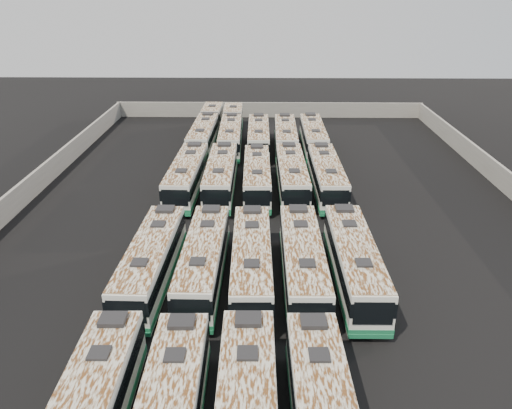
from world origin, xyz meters
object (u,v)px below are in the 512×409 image
Objects in this scene: bus_midback_far_left at (187,176)px; bus_back_left at (231,130)px; bus_midback_left at (221,176)px; bus_midback_right at (292,176)px; bus_back_far_left at (207,129)px; bus_midfront_far_right at (354,262)px; bus_midfront_left at (204,261)px; bus_midfront_center at (252,262)px; bus_midback_far_right at (326,176)px; bus_midfront_right at (303,262)px; bus_midback_center at (257,177)px; bus_back_far_right at (313,137)px; bus_midfront_far_left at (151,261)px; bus_back_right at (286,137)px; bus_back_center at (259,137)px.

bus_back_left is at bearing 80.26° from bus_midback_far_left.
bus_midback_left is 1.00× the size of bus_midback_right.
bus_midfront_far_right is at bearing -66.88° from bus_back_far_left.
bus_back_far_left reaches higher than bus_midfront_left.
bus_midback_far_right is at bearing 66.12° from bus_midfront_center.
bus_midfront_far_right is 1.00× the size of bus_midback_far_right.
bus_midback_far_right is at bearing -0.05° from bus_midback_left.
bus_midfront_right is 1.00× the size of bus_midback_far_right.
bus_midback_center is (-3.21, 15.75, -0.07)m from bus_midfront_right.
bus_midback_far_left is at bearing 129.88° from bus_midfront_far_right.
bus_midback_far_right is (9.82, 15.67, 0.04)m from bus_midfront_left.
bus_midback_right reaches higher than bus_back_far_right.
bus_back_far_right is at bearing 72.01° from bus_midfront_left.
bus_midback_far_right is at bearing -89.70° from bus_back_far_right.
bus_midback_center is at bearing 1.69° from bus_midback_far_left.
bus_midfront_far_right reaches higher than bus_midback_left.
bus_midfront_center is 29.94m from bus_back_far_right.
bus_midfront_far_left reaches higher than bus_back_far_right.
bus_midfront_center is (3.17, -0.21, 0.02)m from bus_midfront_left.
bus_midfront_left is 9.85m from bus_midfront_far_right.
bus_midback_center is 13.57m from bus_back_right.
bus_back_left is at bearing 85.43° from bus_midfront_far_left.
bus_back_left is at bearing 155.31° from bus_back_right.
bus_midfront_far_right is 33.46m from bus_back_left.
bus_midfront_center is 1.02× the size of bus_back_far_right.
bus_midback_left is at bearing -78.31° from bus_back_far_left.
bus_back_left is (-9.97, 31.93, -0.05)m from bus_midfront_far_right.
bus_midback_far_left is at bearing -134.18° from bus_back_far_right.
bus_midfront_right is at bearing -91.40° from bus_midback_right.
bus_midback_far_left is at bearing 90.97° from bus_midfront_far_left.
bus_back_center is at bearing 64.84° from bus_midback_far_left.
bus_midback_far_left reaches higher than bus_midfront_center.
bus_midback_center is 16.64m from bus_back_left.
bus_midback_far_left is at bearing -179.86° from bus_midback_right.
bus_back_far_left is (-6.41, 32.30, -0.01)m from bus_midfront_center.
bus_midback_left is 1.04× the size of bus_back_center.
bus_midback_far_right reaches higher than bus_midfront_left.
bus_midfront_far_right is 1.04× the size of bus_midback_center.
bus_midback_center is 1.00× the size of bus_back_right.
bus_midback_right reaches higher than bus_back_far_left.
bus_midback_left is 1.04× the size of bus_midback_center.
bus_midback_far_right is at bearing -0.26° from bus_midback_center.
bus_back_left is at bearing 137.06° from bus_back_center.
bus_midfront_far_right is (13.26, 0.12, 0.03)m from bus_midfront_far_left.
bus_back_far_right is at bearing 76.11° from bus_midfront_center.
bus_midfront_far_left is 0.99× the size of bus_midback_far_right.
bus_midfront_left is at bearing -97.12° from bus_back_center.
bus_midback_center is 0.64× the size of bus_back_left.
bus_midback_far_right is 14.65m from bus_back_center.
bus_back_far_left is 1.57× the size of bus_back_far_right.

